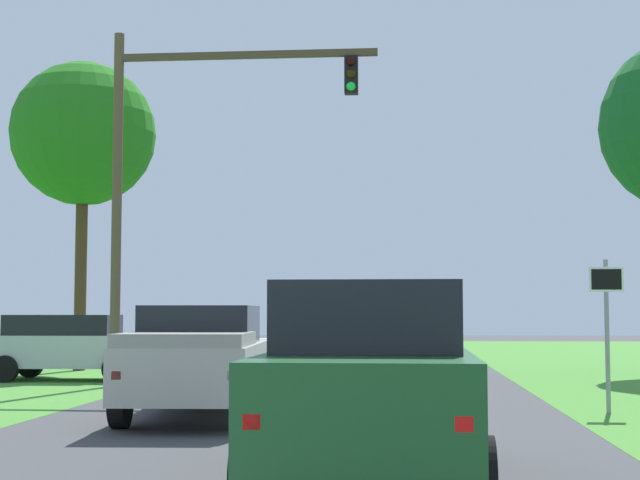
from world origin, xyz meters
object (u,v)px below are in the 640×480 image
object	(u,v)px
pickup_truck_lead	(202,359)
traffic_light	(178,156)
red_suv_near	(371,381)
keep_moving_sign	(607,315)
extra_tree_1	(83,135)
crossing_suv_far	(70,345)

from	to	relation	value
pickup_truck_lead	traffic_light	world-z (taller)	traffic_light
red_suv_near	traffic_light	size ratio (longest dim) A/B	0.56
keep_moving_sign	red_suv_near	bearing A→B (deg)	-117.55
keep_moving_sign	extra_tree_1	size ratio (longest dim) A/B	0.28
traffic_light	keep_moving_sign	world-z (taller)	traffic_light
traffic_light	crossing_suv_far	bearing A→B (deg)	149.27
pickup_truck_lead	crossing_suv_far	xyz separation A→B (m)	(-5.25, 8.37, -0.07)
red_suv_near	keep_moving_sign	world-z (taller)	keep_moving_sign
traffic_light	keep_moving_sign	distance (m)	10.98
crossing_suv_far	extra_tree_1	distance (m)	7.58
red_suv_near	keep_moving_sign	xyz separation A→B (m)	(3.90, 7.47, 0.65)
crossing_suv_far	pickup_truck_lead	bearing A→B (deg)	-57.89
red_suv_near	extra_tree_1	xyz separation A→B (m)	(-9.43, 18.65, 6.13)
red_suv_near	traffic_light	bearing A→B (deg)	111.67
traffic_light	keep_moving_sign	xyz separation A→B (m)	(8.92, -5.17, -3.78)
red_suv_near	crossing_suv_far	world-z (taller)	red_suv_near
red_suv_near	keep_moving_sign	distance (m)	8.45
traffic_light	extra_tree_1	distance (m)	7.64
pickup_truck_lead	red_suv_near	bearing A→B (deg)	-63.91
pickup_truck_lead	keep_moving_sign	bearing A→B (deg)	10.26
red_suv_near	crossing_suv_far	size ratio (longest dim) A/B	1.04
pickup_truck_lead	traffic_light	distance (m)	8.11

